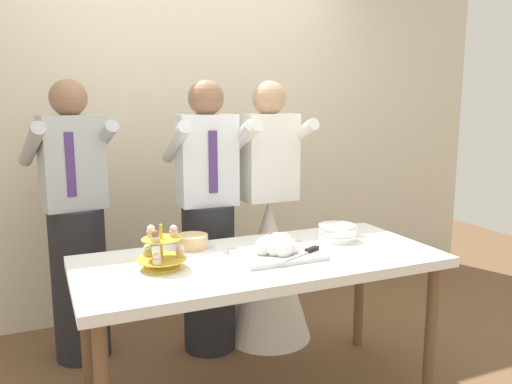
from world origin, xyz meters
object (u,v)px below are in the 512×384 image
cupcake_stand (161,252)px  main_cake_tray (278,248)px  person_groom (208,232)px  person_guest (77,237)px  dessert_table (261,271)px  person_bride (268,251)px  round_cake (192,243)px  plate_stack (338,232)px

cupcake_stand → main_cake_tray: cupcake_stand is taller
person_groom → person_guest: 0.77m
dessert_table → person_bride: size_ratio=1.08×
dessert_table → person_guest: person_guest is taller
round_cake → person_guest: bearing=130.7°
person_bride → round_cake: bearing=-146.9°
dessert_table → cupcake_stand: size_ratio=7.83×
person_groom → person_bride: size_ratio=1.00×
person_groom → cupcake_stand: bearing=-124.1°
dessert_table → person_groom: 0.67m
person_groom → person_bride: same height
person_groom → person_guest: same height
cupcake_stand → person_guest: size_ratio=0.14×
plate_stack → person_groom: bearing=136.1°
main_cake_tray → dessert_table: bearing=160.4°
dessert_table → person_bride: person_bride is taller
cupcake_stand → round_cake: cupcake_stand is taller
cupcake_stand → person_bride: size_ratio=0.14×
person_guest → person_groom: bearing=-14.8°
main_cake_tray → round_cake: size_ratio=1.76×
main_cake_tray → plate_stack: (0.44, 0.14, 0.00)m
cupcake_stand → main_cake_tray: (0.57, -0.05, -0.04)m
round_cake → person_groom: size_ratio=0.14×
plate_stack → person_guest: 1.52m
person_groom → dessert_table: bearing=-85.1°
cupcake_stand → main_cake_tray: size_ratio=0.54×
round_cake → person_groom: (0.22, 0.41, -0.06)m
person_groom → person_guest: (-0.74, 0.20, 0.00)m
plate_stack → person_guest: size_ratio=0.13×
cupcake_stand → plate_stack: (1.01, 0.09, -0.04)m
main_cake_tray → round_cake: bearing=141.8°
plate_stack → round_cake: size_ratio=0.88×
round_cake → person_bride: bearing=33.1°
dessert_table → person_groom: (-0.06, 0.66, 0.05)m
dessert_table → person_bride: bearing=62.3°
person_groom → person_bride: bearing=-0.8°
cupcake_stand → person_bride: person_bride is taller
plate_stack → person_bride: size_ratio=0.13×
cupcake_stand → person_groom: bearing=55.9°
round_cake → dessert_table: bearing=-42.2°
cupcake_stand → dessert_table: bearing=-2.3°
cupcake_stand → person_groom: (0.44, 0.64, -0.11)m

